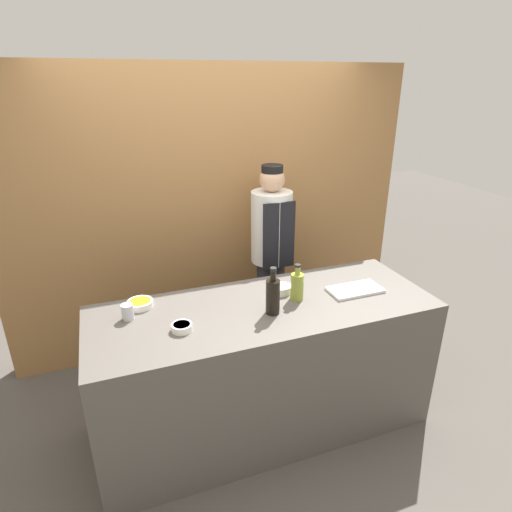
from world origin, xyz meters
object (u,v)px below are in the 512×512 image
bottle_soy (273,296)px  chef_center (271,257)px  cutting_board (355,290)px  cup_steel (128,312)px  sauce_bowl_red (182,327)px  sauce_bowl_white (281,289)px  sauce_bowl_orange (140,303)px  bottle_oil (297,286)px

bottle_soy → chef_center: 0.99m
bottle_soy → chef_center: bearing=68.3°
cutting_board → cup_steel: cup_steel is taller
sauce_bowl_red → bottle_soy: bearing=0.4°
bottle_soy → sauce_bowl_white: bearing=56.0°
cup_steel → chef_center: chef_center is taller
sauce_bowl_red → bottle_soy: bottle_soy is taller
chef_center → sauce_bowl_red: bearing=-135.4°
cup_steel → sauce_bowl_orange: bearing=56.1°
sauce_bowl_white → sauce_bowl_orange: bearing=171.7°
sauce_bowl_orange → cutting_board: bearing=-11.7°
cup_steel → chef_center: bearing=29.2°
sauce_bowl_orange → sauce_bowl_white: (0.91, -0.13, 0.01)m
sauce_bowl_orange → sauce_bowl_white: bearing=-8.3°
cutting_board → cup_steel: 1.48m
bottle_soy → sauce_bowl_orange: bearing=154.4°
cutting_board → sauce_bowl_white: bearing=162.2°
sauce_bowl_white → chef_center: bearing=73.0°
sauce_bowl_white → sauce_bowl_red: 0.75m
cutting_board → bottle_oil: bottle_oil is taller
sauce_bowl_white → cutting_board: sauce_bowl_white is taller
sauce_bowl_orange → sauce_bowl_white: sauce_bowl_white is taller
cutting_board → cup_steel: bearing=173.8°
sauce_bowl_red → chef_center: bearing=44.6°
sauce_bowl_orange → cutting_board: (1.39, -0.29, -0.01)m
sauce_bowl_red → cup_steel: 0.37m
sauce_bowl_white → cup_steel: size_ratio=1.40×
sauce_bowl_orange → chef_center: size_ratio=0.10×
bottle_oil → chef_center: size_ratio=0.15×
cutting_board → sauce_bowl_orange: bearing=168.3°
bottle_soy → chef_center: size_ratio=0.18×
bottle_soy → cup_steel: bottle_soy is taller
sauce_bowl_orange → cutting_board: sauce_bowl_orange is taller
sauce_bowl_orange → chef_center: 1.24m
sauce_bowl_red → bottle_soy: 0.57m
sauce_bowl_orange → bottle_oil: size_ratio=0.65×
sauce_bowl_white → cup_steel: (-0.99, 0.01, 0.02)m
bottle_soy → cutting_board: bearing=6.6°
bottle_soy → cup_steel: size_ratio=3.15×
sauce_bowl_red → cup_steel: cup_steel is taller
sauce_bowl_orange → cup_steel: bearing=-123.9°
sauce_bowl_orange → sauce_bowl_white: 0.92m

